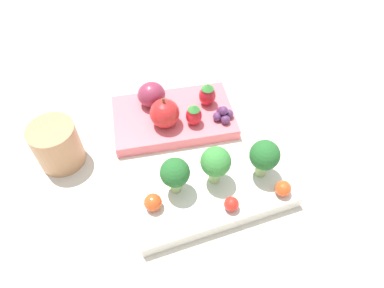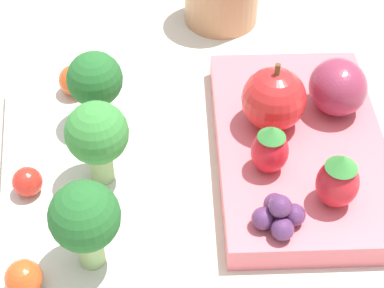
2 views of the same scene
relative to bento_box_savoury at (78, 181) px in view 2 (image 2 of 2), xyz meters
The scene contains 14 objects.
ground_plane 0.08m from the bento_box_savoury, 82.30° to the right, with size 4.00×4.00×0.00m, color beige.
bento_box_savoury is the anchor object (origin of this frame).
bento_box_fruit 0.16m from the bento_box_savoury, 87.50° to the right, with size 0.21×0.14×0.02m.
broccoli_floret_0 0.07m from the bento_box_savoury, 22.30° to the right, with size 0.04×0.04×0.06m.
broccoli_floret_1 0.06m from the bento_box_savoury, 117.09° to the right, with size 0.04×0.04×0.06m.
broccoli_floret_2 0.09m from the bento_box_savoury, behind, with size 0.04×0.04×0.06m.
cherry_tomato_0 0.09m from the bento_box_savoury, ahead, with size 0.02×0.02×0.02m.
cherry_tomato_1 0.04m from the bento_box_savoury, 115.99° to the left, with size 0.02×0.02×0.02m.
cherry_tomato_2 0.10m from the bento_box_savoury, 161.38° to the left, with size 0.02×0.02×0.02m.
apple 0.15m from the bento_box_savoury, 78.85° to the right, with size 0.05×0.05×0.06m.
strawberry_0 0.18m from the bento_box_savoury, 106.80° to the right, with size 0.03×0.03×0.04m.
strawberry_1 0.14m from the bento_box_savoury, 96.69° to the right, with size 0.03×0.03×0.04m.
plum 0.20m from the bento_box_savoury, 79.04° to the right, with size 0.05×0.04×0.04m.
grape_cluster 0.14m from the bento_box_savoury, 116.74° to the right, with size 0.04×0.04×0.03m.
Camera 2 is at (-0.32, 0.04, 0.35)m, focal length 60.00 mm.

